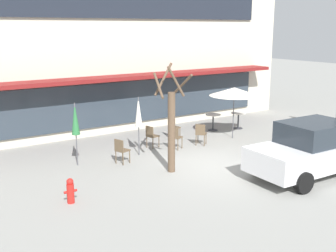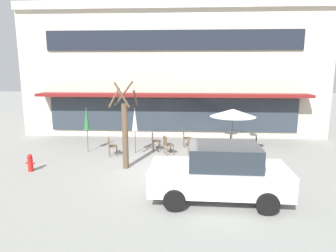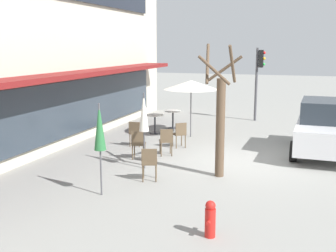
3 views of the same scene
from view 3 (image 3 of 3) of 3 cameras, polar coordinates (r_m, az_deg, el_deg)
ground_plane at (r=13.11m, az=9.49°, el=-4.76°), size 80.00×80.00×0.00m
cafe_table_near_wall at (r=17.98m, az=0.67°, el=1.31°), size 0.70×0.70×0.76m
cafe_table_streetside at (r=16.96m, az=-1.79°, el=0.72°), size 0.70×0.70×0.76m
patio_umbrella_green_folded at (r=11.89m, az=-3.29°, el=1.80°), size 0.28×0.28×2.20m
patio_umbrella_cream_folded at (r=9.83m, az=-9.25°, el=-0.23°), size 0.28×0.28×2.20m
patio_umbrella_corner_open at (r=16.11m, az=3.15°, el=5.59°), size 2.10×2.10×2.20m
cafe_chair_0 at (r=14.79m, az=-4.44°, el=-0.77°), size 0.42×0.42×0.89m
cafe_chair_1 at (r=10.99m, az=-2.53°, el=-4.83°), size 0.51×0.51×0.89m
cafe_chair_2 at (r=13.11m, az=-4.04°, el=-2.27°), size 0.48×0.48×0.89m
cafe_chair_3 at (r=14.55m, az=1.61°, el=-0.93°), size 0.56×0.56×0.89m
cafe_chair_4 at (r=13.48m, az=-0.25°, el=-1.88°), size 0.54×0.54×0.89m
parked_sedan at (r=14.60m, az=20.66°, el=-0.18°), size 4.24×2.10×1.76m
street_tree at (r=11.25m, az=7.07°, el=1.00°), size 1.08×1.03×3.55m
traffic_light_pole at (r=20.12m, az=12.21°, el=7.18°), size 0.26×0.44×3.40m
fire_hydrant at (r=7.97m, az=5.74°, el=-12.39°), size 0.36×0.20×0.71m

